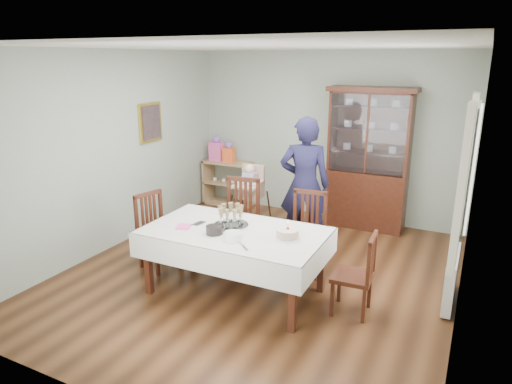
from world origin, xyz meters
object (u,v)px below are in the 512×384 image
Objects in this scene: champagne_tray at (231,220)px; sideboard at (228,183)px; chair_end_left at (159,246)px; gift_bag_orange at (229,153)px; chair_far_right at (305,249)px; china_cabinet at (368,157)px; chair_far_left at (239,235)px; birthday_cake at (288,234)px; high_chair at (250,206)px; woman at (305,185)px; dining_table at (235,261)px; chair_end_right at (353,289)px; gift_bag_pink at (216,150)px.

sideboard is at bearing 120.55° from champagne_tray.
gift_bag_orange reaches higher than chair_end_left.
chair_far_right is 2.78× the size of gift_bag_orange.
china_cabinet is 5.47× the size of champagne_tray.
sideboard is 2.35m from chair_far_left.
china_cabinet is at bearing 76.09° from chair_far_right.
champagne_tray is 1.45× the size of birthday_cake.
chair_end_left reaches higher than sideboard.
china_cabinet is at bearing -21.70° from chair_end_left.
birthday_cake is (1.81, -0.12, 0.53)m from chair_end_left.
gift_bag_orange is at bearing -28.26° from sideboard.
high_chair is (-1.50, -1.06, -0.70)m from china_cabinet.
high_chair reaches higher than champagne_tray.
chair_end_left is (0.51, -2.65, -0.12)m from sideboard.
woman is at bearing -13.66° from high_chair.
chair_end_right is (1.31, 0.18, -0.12)m from dining_table.
woman is (0.66, 0.67, 0.61)m from chair_far_left.
champagne_tray is 3.13m from gift_bag_orange.
gift_bag_pink is (-1.82, 2.70, 0.16)m from champagne_tray.
gift_bag_pink is at bearing -46.78° from woman.
birthday_cake reaches higher than chair_end_right.
champagne_tray is (1.61, -2.72, 0.44)m from sideboard.
woman is at bearing -33.63° from gift_bag_orange.
woman is at bearing -144.67° from chair_end_right.
chair_far_right is at bearing -38.25° from gift_bag_pink.
woman is (-0.27, 0.65, 0.63)m from chair_far_right.
dining_table is at bearing -105.90° from china_cabinet.
woman is (0.24, 1.52, 0.54)m from dining_table.
dining_table is 3.29m from sideboard.
high_chair reaches higher than chair_far_left.
china_cabinet is 2.02× the size of high_chair.
china_cabinet is 2.47m from gift_bag_orange.
birthday_cake is at bearing -53.45° from high_chair.
gift_bag_pink is at bearing -132.12° from chair_end_right.
chair_end_left is 1.89m from birthday_cake.
chair_end_right is 1.52m from champagne_tray.
china_cabinet is 1.40m from woman.
high_chair is 1.72m from gift_bag_pink.
sideboard is 2.00× the size of gift_bag_pink.
birthday_cake is (1.32, -1.69, 0.39)m from high_chair.
chair_end_left is at bearing 176.52° from champagne_tray.
chair_end_left is at bearing 176.29° from birthday_cake.
chair_end_left is at bearing -162.79° from chair_far_right.
chair_end_left is 1.23m from champagne_tray.
high_chair is (-1.21, 0.85, 0.12)m from chair_far_right.
gift_bag_pink reaches higher than chair_end_right.
sideboard is at bearing 5.25° from gift_bag_pink.
dining_table is 0.95m from chair_far_left.
chair_far_right is at bearing 59.64° from dining_table.
dining_table is 0.47m from champagne_tray.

